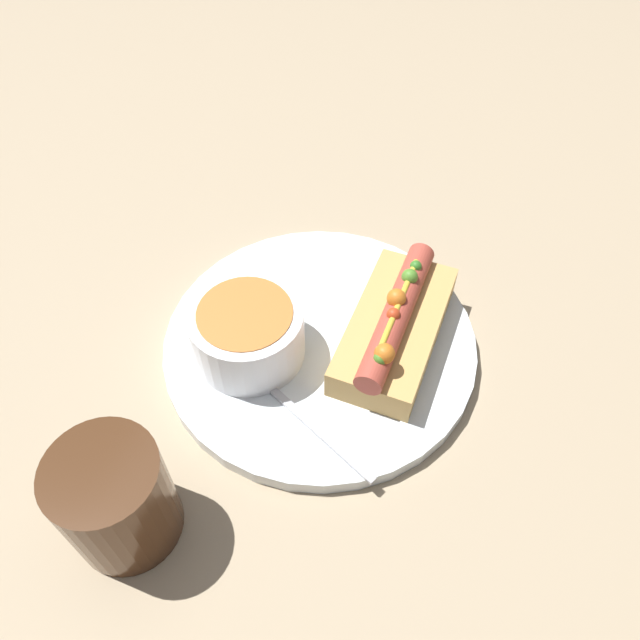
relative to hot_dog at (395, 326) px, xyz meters
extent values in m
plane|color=tan|center=(-0.02, 0.06, -0.04)|extent=(4.00, 4.00, 0.00)
cylinder|color=white|center=(-0.02, 0.06, -0.03)|extent=(0.28, 0.28, 0.01)
cube|color=tan|center=(0.00, 0.00, -0.01)|extent=(0.15, 0.07, 0.03)
cylinder|color=#B24738|center=(0.00, 0.00, 0.02)|extent=(0.16, 0.02, 0.02)
sphere|color=orange|center=(-0.05, 0.00, 0.03)|extent=(0.02, 0.02, 0.02)
sphere|color=#387A28|center=(0.05, 0.00, 0.03)|extent=(0.01, 0.01, 0.01)
sphere|color=#C63F1E|center=(-0.01, 0.00, 0.03)|extent=(0.01, 0.01, 0.01)
sphere|color=#518C2D|center=(-0.06, 0.00, 0.03)|extent=(0.01, 0.01, 0.01)
sphere|color=orange|center=(0.01, 0.00, 0.03)|extent=(0.02, 0.02, 0.02)
sphere|color=#518C2D|center=(0.03, 0.00, 0.03)|extent=(0.01, 0.01, 0.01)
cylinder|color=gold|center=(0.00, 0.00, 0.03)|extent=(0.11, 0.01, 0.01)
cylinder|color=white|center=(-0.06, 0.11, 0.01)|extent=(0.10, 0.10, 0.05)
cylinder|color=#C67533|center=(-0.06, 0.11, 0.03)|extent=(0.08, 0.08, 0.01)
cube|color=#B7B7BC|center=(-0.11, 0.03, -0.02)|extent=(0.06, 0.12, 0.00)
ellipsoid|color=#B7B7BC|center=(-0.07, 0.11, -0.02)|extent=(0.04, 0.05, 0.01)
cylinder|color=#4C2D19|center=(-0.22, 0.13, 0.01)|extent=(0.08, 0.08, 0.09)
camera|label=1|loc=(-0.33, -0.06, 0.42)|focal=35.00mm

